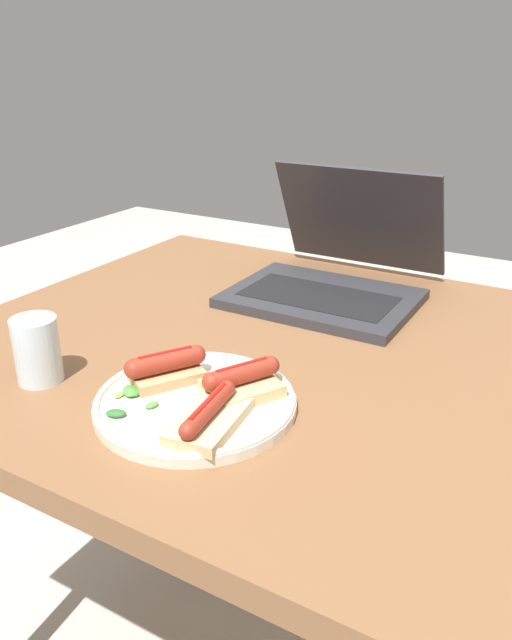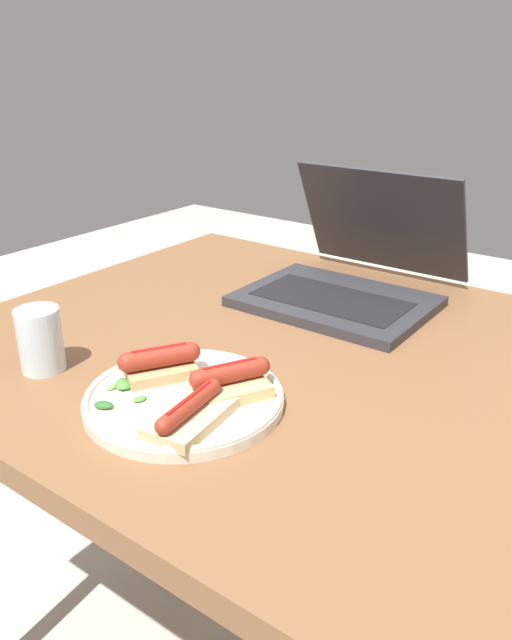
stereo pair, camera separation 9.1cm
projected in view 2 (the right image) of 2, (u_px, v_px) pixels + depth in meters
desk at (344, 395)px, 0.93m from camera, size 1.26×0.88×0.70m
laptop at (349, 277)px, 1.14m from camera, size 0.33×0.35×0.23m
plate at (184, 398)px, 0.80m from camera, size 0.26×0.26×0.02m
sausage_toast_left at (230, 381)px, 0.80m from camera, size 0.11×0.11×0.04m
sausage_toast_middle at (160, 363)px, 0.84m from camera, size 0.10×0.11×0.04m
sausage_toast_right at (190, 414)px, 0.74m from camera, size 0.08×0.12×0.04m
salad_pile at (120, 391)px, 0.80m from camera, size 0.07×0.08×0.01m
drinking_glass at (40, 340)px, 0.88m from camera, size 0.06×0.06×0.09m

